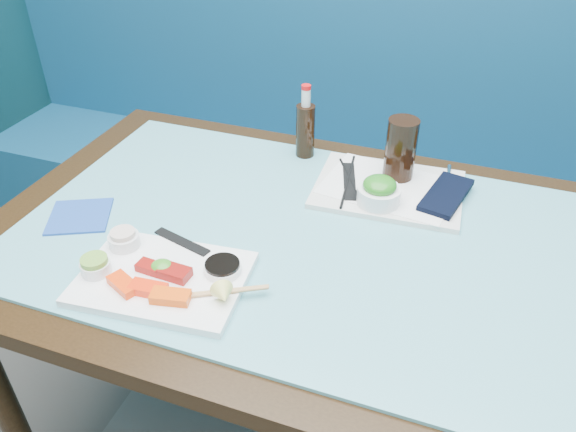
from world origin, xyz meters
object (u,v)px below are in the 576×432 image
(dining_table, at_px, (300,266))
(cola_bottle_body, at_px, (305,131))
(cola_glass, at_px, (401,149))
(blue_napkin, at_px, (80,216))
(seaweed_bowl, at_px, (379,195))
(booth_bench, at_px, (372,188))
(serving_tray, at_px, (388,189))
(sashimi_plate, at_px, (163,278))

(dining_table, xyz_separation_m, cola_bottle_body, (-0.10, 0.34, 0.16))
(dining_table, distance_m, cola_glass, 0.37)
(dining_table, relative_size, blue_napkin, 10.60)
(dining_table, relative_size, cola_bottle_body, 9.93)
(seaweed_bowl, relative_size, cola_bottle_body, 0.71)
(cola_bottle_body, bearing_deg, dining_table, -72.93)
(booth_bench, distance_m, cola_glass, 0.74)
(serving_tray, xyz_separation_m, seaweed_bowl, (-0.01, -0.07, 0.03))
(serving_tray, xyz_separation_m, cola_glass, (0.01, 0.05, 0.08))
(sashimi_plate, relative_size, seaweed_bowl, 3.19)
(booth_bench, distance_m, blue_napkin, 1.14)
(dining_table, bearing_deg, cola_glass, 61.80)
(cola_glass, relative_size, cola_bottle_body, 1.09)
(booth_bench, height_order, seaweed_bowl, booth_bench)
(booth_bench, xyz_separation_m, blue_napkin, (-0.49, -0.95, 0.39))
(cola_glass, bearing_deg, seaweed_bowl, -98.75)
(dining_table, relative_size, cola_glass, 9.15)
(dining_table, xyz_separation_m, cola_glass, (0.15, 0.29, 0.18))
(sashimi_plate, relative_size, cola_bottle_body, 2.27)
(sashimi_plate, distance_m, serving_tray, 0.58)
(booth_bench, distance_m, cola_bottle_body, 0.68)
(booth_bench, xyz_separation_m, sashimi_plate, (-0.20, -1.08, 0.39))
(serving_tray, bearing_deg, dining_table, -124.59)
(seaweed_bowl, bearing_deg, sashimi_plate, -130.38)
(booth_bench, height_order, cola_glass, booth_bench)
(seaweed_bowl, height_order, blue_napkin, seaweed_bowl)
(sashimi_plate, xyz_separation_m, cola_bottle_body, (0.10, 0.58, 0.06))
(booth_bench, relative_size, cola_bottle_body, 21.29)
(cola_glass, bearing_deg, booth_bench, 105.60)
(dining_table, height_order, sashimi_plate, sashimi_plate)
(sashimi_plate, xyz_separation_m, seaweed_bowl, (0.34, 0.40, 0.02))
(seaweed_bowl, distance_m, blue_napkin, 0.68)
(serving_tray, bearing_deg, cola_glass, 76.91)
(dining_table, height_order, seaweed_bowl, seaweed_bowl)
(serving_tray, distance_m, seaweed_bowl, 0.08)
(dining_table, bearing_deg, serving_tray, 58.20)
(cola_glass, height_order, blue_napkin, cola_glass)
(seaweed_bowl, relative_size, cola_glass, 0.65)
(sashimi_plate, height_order, seaweed_bowl, seaweed_bowl)
(sashimi_plate, height_order, cola_glass, cola_glass)
(booth_bench, distance_m, dining_table, 0.89)
(cola_glass, xyz_separation_m, blue_napkin, (-0.65, -0.40, -0.09))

